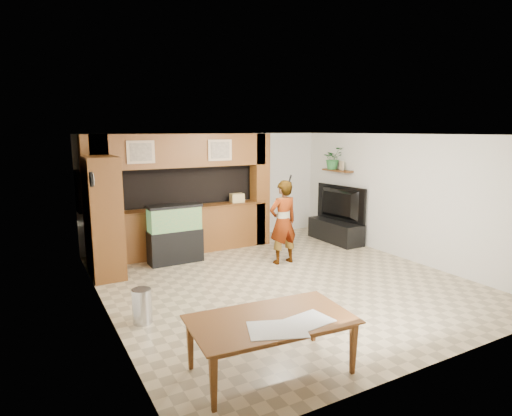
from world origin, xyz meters
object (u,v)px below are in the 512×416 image
pantry_cabinet (104,218)px  dining_table (272,346)px  television (336,204)px  aquarium (175,234)px  person (283,222)px

pantry_cabinet → dining_table: pantry_cabinet is taller
pantry_cabinet → television: (5.35, -0.06, -0.18)m
pantry_cabinet → television: pantry_cabinet is taller
television → aquarium: bearing=79.0°
aquarium → person: size_ratio=0.71×
person → aquarium: bearing=-31.0°
person → dining_table: size_ratio=0.94×
aquarium → pantry_cabinet: bearing=-172.8°
pantry_cabinet → person: size_ratio=1.30×
pantry_cabinet → dining_table: size_ratio=1.23×
television → dining_table: 6.06m
pantry_cabinet → person: pantry_cabinet is taller
person → dining_table: bearing=54.7°
person → dining_table: (-2.27, -3.35, -0.53)m
pantry_cabinet → dining_table: 4.44m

